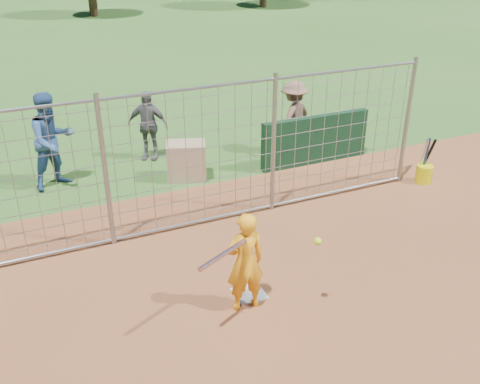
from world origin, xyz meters
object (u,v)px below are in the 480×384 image
bystander_c (293,118)px  equipment_bin (187,161)px  batter (245,262)px  bystander_b (148,125)px  bystander_a (52,141)px  bucket_with_bats (424,171)px

bystander_c → equipment_bin: bearing=-16.9°
batter → bystander_c: 5.88m
bystander_c → batter: bearing=29.7°
bystander_b → bystander_c: bystander_c is taller
bystander_a → bucket_with_bats: (6.97, -2.98, -0.74)m
bystander_a → equipment_bin: bearing=-40.5°
batter → bucket_with_bats: batter is taller
batter → bucket_with_bats: bearing=-154.4°
bystander_b → bystander_c: size_ratio=0.93×
bystander_b → bucket_with_bats: (4.86, -3.62, -0.55)m
bystander_b → bucket_with_bats: bearing=-3.1°
equipment_bin → bucket_with_bats: bearing=-7.1°
bucket_with_bats → bystander_a: bearing=156.8°
bystander_a → bystander_b: bystander_a is taller
equipment_bin → bystander_c: bearing=27.1°
bystander_c → equipment_bin: 2.81m
bystander_a → equipment_bin: bystander_a is taller
bystander_b → batter: bearing=-59.0°
bystander_a → bystander_c: size_ratio=1.15×
bystander_c → equipment_bin: (-2.75, -0.37, -0.45)m
batter → bystander_c: size_ratio=0.88×
equipment_bin → bystander_b: bearing=126.0°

